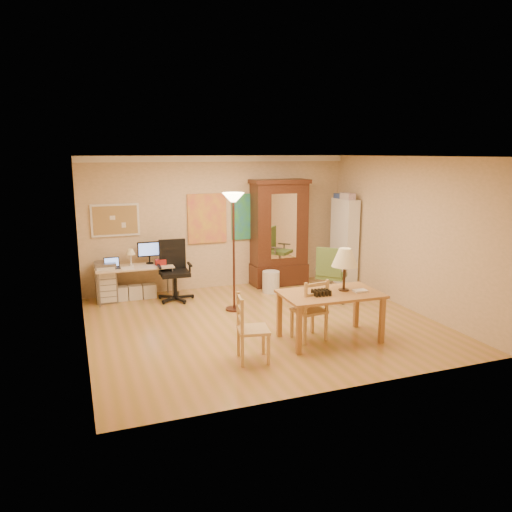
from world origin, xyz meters
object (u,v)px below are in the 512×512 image
object	(u,v)px
armoire	(279,239)
bookshelf	(344,242)
office_chair_black	(175,284)
office_chair_green	(331,287)
computer_desk	(136,279)
dining_table	(336,283)

from	to	relation	value
armoire	bookshelf	xyz separation A→B (m)	(1.31, -0.44, -0.06)
office_chair_black	bookshelf	size ratio (longest dim) A/B	0.63
office_chair_green	computer_desk	bearing A→B (deg)	157.06
office_chair_black	office_chair_green	xyz separation A→B (m)	(2.72, -1.14, -0.02)
bookshelf	dining_table	bearing A→B (deg)	-122.36
dining_table	office_chair_green	xyz separation A→B (m)	(0.88, 1.72, -0.59)
dining_table	office_chair_black	distance (m)	3.45
computer_desk	bookshelf	bearing A→B (deg)	-4.70
office_chair_black	bookshelf	bearing A→B (deg)	-0.86
computer_desk	office_chair_green	bearing A→B (deg)	-22.94
computer_desk	armoire	distance (m)	3.05
dining_table	office_chair_green	world-z (taller)	dining_table
office_chair_green	armoire	xyz separation A→B (m)	(-0.41, 1.53, 0.68)
armoire	bookshelf	world-z (taller)	armoire
bookshelf	armoire	bearing A→B (deg)	161.48
computer_desk	office_chair_black	distance (m)	0.75
computer_desk	office_chair_green	xyz separation A→B (m)	(3.41, -1.44, -0.11)
dining_table	office_chair_black	world-z (taller)	dining_table
dining_table	armoire	xyz separation A→B (m)	(0.47, 3.25, 0.10)
computer_desk	armoire	world-z (taller)	armoire
armoire	office_chair_green	bearing A→B (deg)	-74.82
computer_desk	armoire	bearing A→B (deg)	1.65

